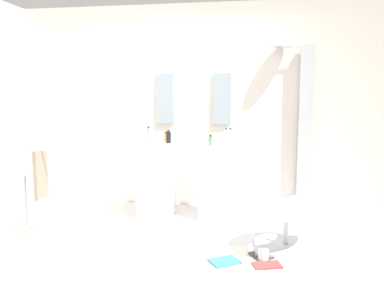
{
  "coord_description": "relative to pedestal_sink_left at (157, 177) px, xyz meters",
  "views": [
    {
      "loc": [
        0.78,
        -3.4,
        1.45
      ],
      "look_at": [
        0.15,
        0.55,
        0.95
      ],
      "focal_mm": 36.5,
      "sensor_mm": 36.0,
      "label": 1
    }
  ],
  "objects": [
    {
      "name": "soap_bottle_clear",
      "position": [
        0.88,
        0.04,
        0.5
      ],
      "size": [
        0.04,
        0.04,
        0.19
      ],
      "color": "silver",
      "rests_on": "pedestal_sink_right"
    },
    {
      "name": "soap_bottle_green",
      "position": [
        0.67,
        -0.14,
        0.47
      ],
      "size": [
        0.04,
        0.04,
        0.13
      ],
      "color": "#59996B",
      "rests_on": "pedestal_sink_right"
    },
    {
      "name": "area_rug",
      "position": [
        1.04,
        -1.21,
        -0.47
      ],
      "size": [
        1.25,
        0.68,
        0.01
      ],
      "primitive_type": "cube",
      "color": "white",
      "rests_on": "ground_plane"
    },
    {
      "name": "towel_rack",
      "position": [
        -1.02,
        -0.89,
        0.16
      ],
      "size": [
        0.37,
        0.22,
        0.95
      ],
      "color": "#B7BABF",
      "rests_on": "ground_plane"
    },
    {
      "name": "rear_partition",
      "position": [
        0.37,
        0.54,
        0.83
      ],
      "size": [
        4.8,
        0.1,
        2.6
      ],
      "primitive_type": "cube",
      "color": "beige",
      "rests_on": "ground_plane"
    },
    {
      "name": "ground_plane",
      "position": [
        0.37,
        -1.11,
        -0.49
      ],
      "size": [
        4.8,
        3.6,
        0.04
      ],
      "primitive_type": "cube",
      "color": "silver"
    },
    {
      "name": "pedestal_sink_right",
      "position": [
        0.74,
        0.0,
        0.0
      ],
      "size": [
        0.47,
        0.47,
        0.98
      ],
      "color": "white",
      "rests_on": "ground_plane"
    },
    {
      "name": "magazine_charcoal",
      "position": [
        1.26,
        -1.08,
        -0.45
      ],
      "size": [
        0.29,
        0.27,
        0.02
      ],
      "primitive_type": "cube",
      "rotation": [
        0.0,
        0.0,
        0.57
      ],
      "color": "#38383D",
      "rests_on": "area_rug"
    },
    {
      "name": "coffee_mug",
      "position": [
        1.25,
        -1.18,
        -0.41
      ],
      "size": [
        0.09,
        0.09,
        0.1
      ],
      "primitive_type": "cylinder",
      "color": "white",
      "rests_on": "area_rug"
    },
    {
      "name": "soap_bottle_grey",
      "position": [
        -0.11,
        0.06,
        0.5
      ],
      "size": [
        0.05,
        0.05,
        0.19
      ],
      "color": "#99999E",
      "rests_on": "pedestal_sink_left"
    },
    {
      "name": "magazine_teal",
      "position": [
        0.92,
        -1.27,
        -0.45
      ],
      "size": [
        0.31,
        0.29,
        0.02
      ],
      "primitive_type": "cube",
      "rotation": [
        0.0,
        0.0,
        0.59
      ],
      "color": "teal",
      "rests_on": "area_rug"
    },
    {
      "name": "soap_bottle_amber",
      "position": [
        0.09,
        0.11,
        0.47
      ],
      "size": [
        0.05,
        0.05,
        0.13
      ],
      "color": "#C68C38",
      "rests_on": "pedestal_sink_left"
    },
    {
      "name": "vanity_mirror_left",
      "position": [
        0.0,
        0.47,
        0.93
      ],
      "size": [
        0.22,
        0.03,
        0.65
      ],
      "primitive_type": "cube",
      "color": "#8C9EA8"
    },
    {
      "name": "soap_bottle_black",
      "position": [
        0.15,
        0.01,
        0.48
      ],
      "size": [
        0.06,
        0.06,
        0.15
      ],
      "color": "black",
      "rests_on": "pedestal_sink_left"
    },
    {
      "name": "vanity_mirror_right",
      "position": [
        0.74,
        0.47,
        0.93
      ],
      "size": [
        0.22,
        0.03,
        0.65
      ],
      "primitive_type": "cube",
      "color": "#8C9EA8"
    },
    {
      "name": "shower_column",
      "position": [
        1.74,
        0.42,
        0.61
      ],
      "size": [
        0.49,
        0.24,
        2.05
      ],
      "color": "#B7BABF",
      "rests_on": "ground_plane"
    },
    {
      "name": "pedestal_sink_left",
      "position": [
        0.0,
        0.0,
        0.0
      ],
      "size": [
        0.47,
        0.47,
        0.98
      ],
      "color": "white",
      "rests_on": "ground_plane"
    },
    {
      "name": "soap_bottle_white",
      "position": [
        0.82,
        0.09,
        0.5
      ],
      "size": [
        0.04,
        0.04,
        0.19
      ],
      "color": "white",
      "rests_on": "pedestal_sink_right"
    },
    {
      "name": "magazine_red",
      "position": [
        1.28,
        -1.29,
        -0.45
      ],
      "size": [
        0.27,
        0.21,
        0.02
      ],
      "primitive_type": "cube",
      "rotation": [
        0.0,
        0.0,
        0.29
      ],
      "color": "#B73838",
      "rests_on": "area_rug"
    },
    {
      "name": "lounge_chair",
      "position": [
        1.46,
        -0.88,
        -0.12
      ],
      "size": [
        1.09,
        1.09,
        0.65
      ],
      "color": "#B7BABF",
      "rests_on": "ground_plane"
    }
  ]
}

